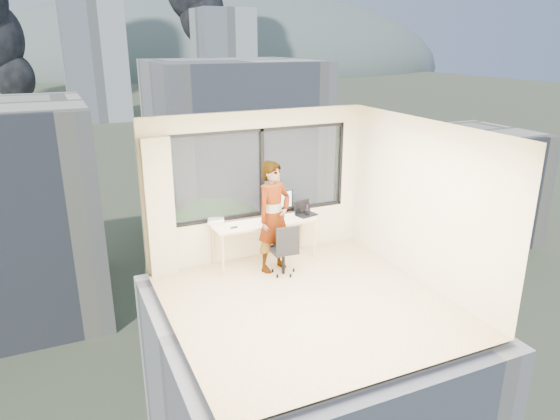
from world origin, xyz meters
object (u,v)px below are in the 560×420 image
laptop (306,209)px  handbag (301,206)px  game_console (216,221)px  monitor (279,203)px  chair (283,248)px  desk (264,241)px  person (274,217)px

laptop → handbag: (0.00, 0.22, -0.02)m
game_console → laptop: 1.61m
monitor → chair: bearing=-100.0°
desk → game_console: 0.92m
chair → game_console: (-0.87, 0.86, 0.33)m
chair → handbag: (0.71, 0.80, 0.39)m
desk → chair: (0.09, -0.61, 0.08)m
chair → handbag: bearing=51.3°
desk → laptop: bearing=-2.1°
person → laptop: bearing=2.7°
chair → game_console: size_ratio=3.32×
game_console → handbag: (1.59, -0.05, 0.06)m
laptop → handbag: bearing=76.7°
game_console → laptop: laptop is taller
game_console → laptop: (1.59, -0.28, 0.08)m
handbag → chair: bearing=-121.2°
desk → laptop: (0.80, -0.03, 0.49)m
chair → person: (-0.06, 0.25, 0.48)m
monitor → game_console: (-1.12, 0.14, -0.21)m
person → handbag: 0.96m
person → game_console: person is taller
desk → laptop: 0.94m
handbag → desk: bearing=-155.9°
laptop → desk: bearing=164.6°
chair → person: size_ratio=0.49×
handbag → monitor: bearing=-159.3°
game_console → handbag: handbag is taller
chair → person: person is taller
laptop → handbag: size_ratio=1.48×
person → laptop: 0.85m
person → laptop: (0.78, 0.33, -0.07)m
desk → person: bearing=-86.4°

